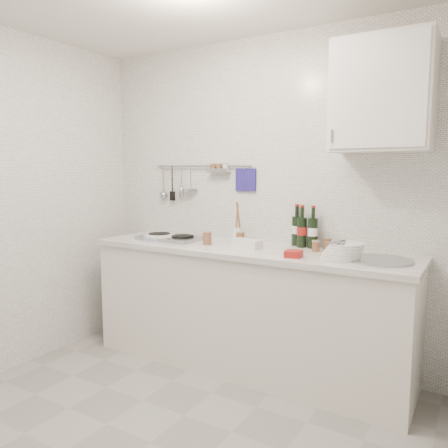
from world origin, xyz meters
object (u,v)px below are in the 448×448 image
plate_stack_hob (159,237)px  wine_bottles (304,226)px  utensil_crock (237,233)px  wall_cabinet (383,96)px  plate_stack_sink (343,251)px

plate_stack_hob → wine_bottles: size_ratio=0.92×
plate_stack_hob → utensil_crock: utensil_crock is taller
wall_cabinet → utensil_crock: 1.43m
wall_cabinet → wine_bottles: size_ratio=2.26×
plate_stack_sink → utensil_crock: utensil_crock is taller
wall_cabinet → plate_stack_hob: bearing=-174.5°
plate_stack_sink → wine_bottles: bearing=141.9°
plate_stack_hob → wine_bottles: wine_bottles is taller
wine_bottles → wall_cabinet: bearing=-12.4°
plate_stack_sink → wine_bottles: wine_bottles is taller
wall_cabinet → plate_stack_sink: (-0.17, -0.18, -0.98)m
wine_bottles → utensil_crock: bearing=-170.0°
utensil_crock → wine_bottles: bearing=10.0°
wall_cabinet → plate_stack_hob: (-1.69, -0.16, -1.01)m
wall_cabinet → utensil_crock: bearing=178.4°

